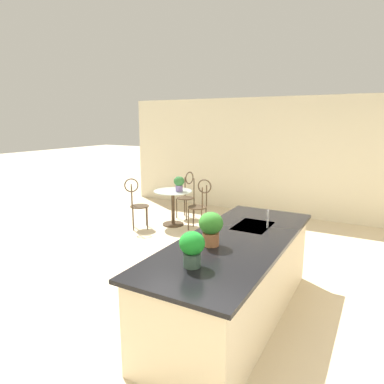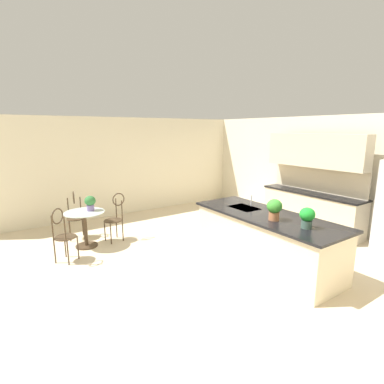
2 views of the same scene
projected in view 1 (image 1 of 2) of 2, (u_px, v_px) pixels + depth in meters
name	position (u px, v px, depth m)	size (l,w,h in m)	color
ground_plane	(183.00, 288.00, 4.55)	(40.00, 40.00, 0.00)	beige
wall_left_window	(276.00, 157.00, 7.91)	(0.12, 7.80, 2.70)	beige
kitchen_island	(235.00, 278.00, 3.79)	(2.80, 1.06, 0.92)	beige
bistro_table	(173.00, 204.00, 7.19)	(0.80, 0.80, 0.74)	#3D2D1E
chair_near_window	(187.00, 193.00, 7.74)	(0.51, 0.44, 1.04)	#3D2D1E
chair_by_island	(137.00, 201.00, 6.95)	(0.54, 0.54, 1.04)	#3D2D1E
chair_toward_desk	(200.00, 202.00, 6.86)	(0.43, 0.51, 1.04)	#3D2D1E
sink_faucet	(268.00, 219.00, 4.06)	(0.02, 0.02, 0.22)	#B2B5BA
potted_plant_on_table	(179.00, 183.00, 7.05)	(0.22, 0.22, 0.31)	#7A669E
potted_plant_counter_near	(211.00, 227.00, 3.47)	(0.25, 0.25, 0.35)	#9E603D
potted_plant_counter_far	(192.00, 247.00, 2.97)	(0.23, 0.23, 0.32)	#385147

